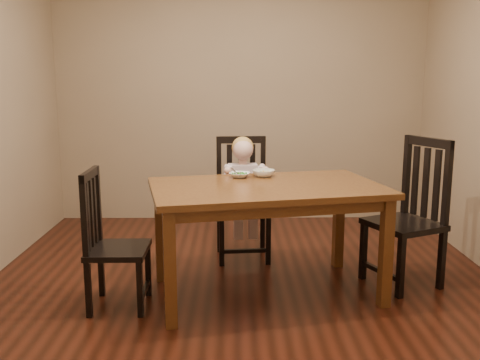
{
  "coord_description": "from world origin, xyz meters",
  "views": [
    {
      "loc": [
        -0.07,
        -3.89,
        1.57
      ],
      "look_at": [
        -0.02,
        0.25,
        0.77
      ],
      "focal_mm": 40.0,
      "sensor_mm": 36.0,
      "label": 1
    }
  ],
  "objects_px": {
    "chair_child": "(242,200)",
    "chair_left": "(111,242)",
    "dining_table": "(267,198)",
    "bowl_peas": "(240,175)",
    "bowl_veg": "(264,173)",
    "chair_right": "(410,215)",
    "toddler": "(243,186)"
  },
  "relations": [
    {
      "from": "chair_child",
      "to": "chair_left",
      "type": "bearing_deg",
      "value": 44.61
    },
    {
      "from": "chair_left",
      "to": "dining_table",
      "type": "bearing_deg",
      "value": 101.36
    },
    {
      "from": "bowl_peas",
      "to": "bowl_veg",
      "type": "height_order",
      "value": "bowl_veg"
    },
    {
      "from": "chair_left",
      "to": "bowl_peas",
      "type": "distance_m",
      "value": 1.09
    },
    {
      "from": "dining_table",
      "to": "bowl_peas",
      "type": "height_order",
      "value": "bowl_peas"
    },
    {
      "from": "chair_left",
      "to": "chair_right",
      "type": "bearing_deg",
      "value": 100.28
    },
    {
      "from": "chair_left",
      "to": "bowl_veg",
      "type": "bearing_deg",
      "value": 116.73
    },
    {
      "from": "chair_child",
      "to": "chair_right",
      "type": "distance_m",
      "value": 1.42
    },
    {
      "from": "toddler",
      "to": "bowl_veg",
      "type": "distance_m",
      "value": 0.51
    },
    {
      "from": "chair_child",
      "to": "chair_right",
      "type": "height_order",
      "value": "chair_right"
    },
    {
      "from": "toddler",
      "to": "bowl_peas",
      "type": "bearing_deg",
      "value": 81.49
    },
    {
      "from": "chair_right",
      "to": "bowl_veg",
      "type": "relative_size",
      "value": 6.56
    },
    {
      "from": "bowl_peas",
      "to": "toddler",
      "type": "bearing_deg",
      "value": 85.98
    },
    {
      "from": "bowl_peas",
      "to": "bowl_veg",
      "type": "xyz_separation_m",
      "value": [
        0.19,
        0.03,
        0.01
      ]
    },
    {
      "from": "chair_left",
      "to": "toddler",
      "type": "distance_m",
      "value": 1.37
    },
    {
      "from": "chair_left",
      "to": "chair_right",
      "type": "xyz_separation_m",
      "value": [
        2.18,
        0.41,
        0.08
      ]
    },
    {
      "from": "chair_child",
      "to": "bowl_veg",
      "type": "xyz_separation_m",
      "value": [
        0.16,
        -0.51,
        0.33
      ]
    },
    {
      "from": "chair_child",
      "to": "toddler",
      "type": "xyz_separation_m",
      "value": [
        0.0,
        -0.05,
        0.14
      ]
    },
    {
      "from": "chair_child",
      "to": "chair_left",
      "type": "height_order",
      "value": "chair_child"
    },
    {
      "from": "chair_child",
      "to": "dining_table",
      "type": "bearing_deg",
      "value": 96.49
    },
    {
      "from": "toddler",
      "to": "bowl_peas",
      "type": "distance_m",
      "value": 0.51
    },
    {
      "from": "chair_child",
      "to": "chair_right",
      "type": "relative_size",
      "value": 0.94
    },
    {
      "from": "dining_table",
      "to": "chair_left",
      "type": "relative_size",
      "value": 1.86
    },
    {
      "from": "dining_table",
      "to": "chair_left",
      "type": "xyz_separation_m",
      "value": [
        -1.08,
        -0.22,
        -0.26
      ]
    },
    {
      "from": "chair_right",
      "to": "bowl_peas",
      "type": "height_order",
      "value": "chair_right"
    },
    {
      "from": "bowl_veg",
      "to": "chair_left",
      "type": "bearing_deg",
      "value": -152.87
    },
    {
      "from": "chair_right",
      "to": "chair_child",
      "type": "bearing_deg",
      "value": 37.86
    },
    {
      "from": "dining_table",
      "to": "chair_child",
      "type": "distance_m",
      "value": 0.87
    },
    {
      "from": "toddler",
      "to": "chair_right",
      "type": "bearing_deg",
      "value": 150.34
    },
    {
      "from": "chair_right",
      "to": "bowl_veg",
      "type": "distance_m",
      "value": 1.15
    },
    {
      "from": "bowl_veg",
      "to": "chair_right",
      "type": "bearing_deg",
      "value": -7.11
    },
    {
      "from": "chair_left",
      "to": "bowl_peas",
      "type": "bearing_deg",
      "value": 120.11
    }
  ]
}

